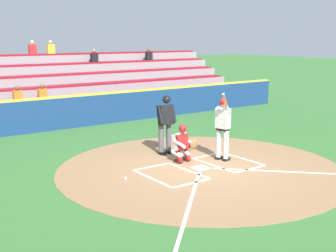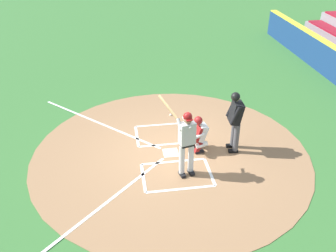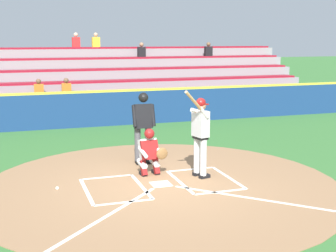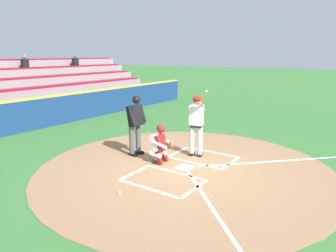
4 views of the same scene
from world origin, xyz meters
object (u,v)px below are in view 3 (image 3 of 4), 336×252
catcher (150,151)px  baseball (57,188)px  plate_umpire (143,123)px  batter (200,131)px

catcher → baseball: catcher is taller
plate_umpire → baseball: bearing=32.3°
batter → baseball: 3.43m
batter → baseball: (3.26, -0.11, -1.06)m
catcher → baseball: 2.32m
catcher → baseball: (2.20, 0.46, -0.55)m
catcher → baseball: size_ratio=15.27×
batter → plate_umpire: bearing=-59.6°
batter → catcher: bearing=-28.5°
plate_umpire → baseball: (2.33, 1.47, -1.04)m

